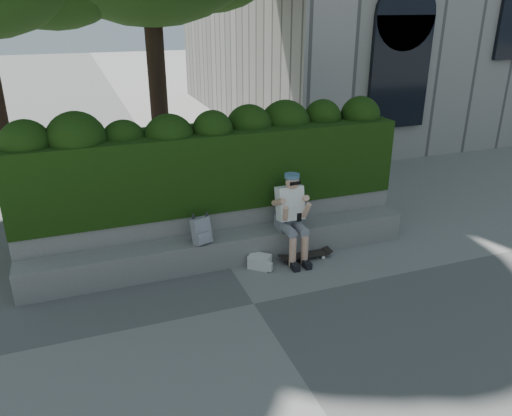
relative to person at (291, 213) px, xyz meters
name	(u,v)px	position (x,y,z in m)	size (l,w,h in m)	color
ground	(254,304)	(-1.00, -1.07, -0.75)	(80.00, 80.00, 0.00)	slate
bench_ledge	(226,249)	(-1.00, 0.18, -0.53)	(6.00, 0.45, 0.45)	gray
planter_wall	(217,228)	(-1.00, 0.66, -0.38)	(6.00, 0.50, 0.75)	gray
hedge	(212,167)	(-1.00, 0.88, 0.60)	(6.00, 1.00, 1.20)	black
person	(291,213)	(0.00, 0.00, 0.00)	(0.40, 0.76, 1.38)	slate
skateboard	(306,255)	(0.20, -0.16, -0.69)	(0.77, 0.20, 0.08)	black
backpack_plaid	(201,231)	(-1.40, 0.08, -0.11)	(0.27, 0.14, 0.39)	#A9AAAE
backpack_ground	(260,261)	(-0.58, -0.16, -0.65)	(0.32, 0.22, 0.21)	silver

